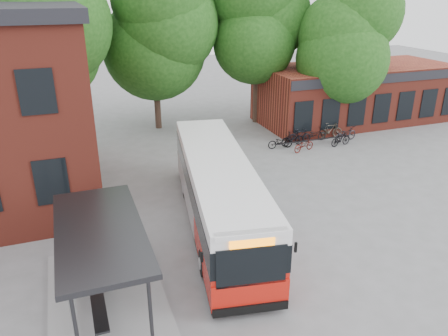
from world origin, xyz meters
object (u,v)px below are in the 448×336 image
object	(u,v)px
bicycle_3	(300,136)
bicycle_4	(314,135)
bicycle_5	(341,139)
bicycle_2	(304,145)
bicycle_7	(330,130)
bicycle_6	(345,134)
bicycle_0	(280,142)
bicycle_1	(293,138)
bus_shelter	(104,270)
city_bus	(218,193)

from	to	relation	value
bicycle_3	bicycle_4	bearing A→B (deg)	-88.48
bicycle_3	bicycle_5	size ratio (longest dim) A/B	0.99
bicycle_2	bicycle_7	xyz separation A→B (m)	(2.88, 1.67, 0.11)
bicycle_6	bicycle_7	distance (m)	1.09
bicycle_0	bicycle_6	bearing A→B (deg)	-87.60
bicycle_2	bicycle_5	xyz separation A→B (m)	(2.64, 0.06, 0.04)
bicycle_4	bicycle_6	world-z (taller)	bicycle_6
bicycle_1	bicycle_5	world-z (taller)	bicycle_1
bus_shelter	bicycle_0	world-z (taller)	bus_shelter
bicycle_0	bicycle_6	xyz separation A→B (m)	(4.52, -0.24, 0.07)
bicycle_7	bicycle_1	bearing A→B (deg)	109.12
city_bus	bicycle_6	bearing A→B (deg)	42.88
city_bus	bicycle_1	size ratio (longest dim) A/B	7.23
bicycle_2	bicycle_5	size ratio (longest dim) A/B	1.03
bicycle_7	bicycle_5	bearing A→B (deg)	-179.75
bicycle_1	bicycle_6	bearing A→B (deg)	-99.21
bus_shelter	bicycle_7	world-z (taller)	bus_shelter
city_bus	bicycle_6	distance (m)	13.39
bus_shelter	bicycle_2	distance (m)	16.31
bicycle_2	bicycle_6	world-z (taller)	bicycle_6
bus_shelter	bicycle_2	size ratio (longest dim) A/B	4.50
bicycle_1	bicycle_7	world-z (taller)	bicycle_7
bicycle_1	bicycle_4	world-z (taller)	bicycle_1
bicycle_2	bicycle_7	size ratio (longest dim) A/B	0.90
bicycle_0	bicycle_2	xyz separation A→B (m)	(1.08, -0.98, -0.00)
bicycle_2	bicycle_3	distance (m)	1.63
bicycle_0	bicycle_3	world-z (taller)	bicycle_3
bicycle_1	bicycle_4	bearing A→B (deg)	-82.27
bicycle_2	bicycle_5	world-z (taller)	bicycle_5
bicycle_2	bicycle_4	size ratio (longest dim) A/B	0.95
bicycle_4	bicycle_6	distance (m)	1.97
city_bus	bicycle_7	world-z (taller)	city_bus
city_bus	bicycle_4	distance (m)	12.35
bicycle_3	bicycle_4	xyz separation A→B (m)	(1.04, -0.07, -0.02)
bicycle_3	bicycle_6	xyz separation A→B (m)	(2.87, -0.79, 0.04)
bicycle_7	city_bus	bearing A→B (deg)	136.47
bicycle_0	bicycle_1	world-z (taller)	bicycle_1
bicycle_1	city_bus	bearing A→B (deg)	131.99
bicycle_7	bicycle_3	bearing A→B (deg)	102.42
bicycle_2	bicycle_6	distance (m)	3.52
city_bus	bicycle_5	world-z (taller)	city_bus
bicycle_0	bicycle_7	world-z (taller)	bicycle_7
bicycle_4	bicycle_5	distance (m)	1.74
bicycle_5	bicycle_7	distance (m)	1.63
bicycle_1	bicycle_7	distance (m)	3.08
bicycle_0	bicycle_5	size ratio (longest dim) A/B	1.04
bus_shelter	bicycle_6	bearing A→B (deg)	34.34
bicycle_5	bicycle_7	xyz separation A→B (m)	(0.24, 1.61, 0.06)
bicycle_6	bicycle_5	bearing A→B (deg)	116.20
city_bus	bicycle_4	size ratio (longest dim) A/B	6.98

